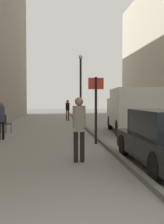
{
  "coord_description": "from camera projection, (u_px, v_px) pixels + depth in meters",
  "views": [
    {
      "loc": [
        -0.31,
        -2.79,
        1.71
      ],
      "look_at": [
        0.9,
        9.37,
        1.19
      ],
      "focal_mm": 45.33,
      "sensor_mm": 36.0,
      "label": 1
    }
  ],
  "objects": [
    {
      "name": "delivery_van",
      "position": [
        131.0,
        109.0,
        14.76
      ],
      "size": [
        2.39,
        4.98,
        2.29
      ],
      "rotation": [
        0.0,
        0.0,
        -0.08
      ],
      "color": "silver",
      "rests_on": "ground_plane"
    },
    {
      "name": "ground_plane",
      "position": [
        60.0,
        133.0,
        14.81
      ],
      "size": [
        80.0,
        80.0,
        0.0
      ],
      "primitive_type": "plane",
      "color": "gray"
    },
    {
      "name": "street_sign_post",
      "position": [
        96.0,
        104.0,
        10.97
      ],
      "size": [
        0.6,
        0.1,
        2.6
      ],
      "rotation": [
        0.0,
        0.0,
        3.1
      ],
      "color": "black",
      "rests_on": "ground_plane"
    },
    {
      "name": "cafe_chair_near_window",
      "position": [
        5.0,
        122.0,
        14.73
      ],
      "size": [
        0.62,
        0.62,
        0.94
      ],
      "rotation": [
        0.0,
        0.0,
        4.07
      ],
      "color": "black",
      "rests_on": "ground_plane"
    },
    {
      "name": "kerb_strip",
      "position": [
        90.0,
        131.0,
        14.96
      ],
      "size": [
        0.16,
        40.0,
        0.12
      ],
      "primitive_type": "cube",
      "color": "#615F5B",
      "rests_on": "ground_plane"
    },
    {
      "name": "pedestrian_main_foreground",
      "position": [
        1.0,
        118.0,
        12.14
      ],
      "size": [
        0.33,
        0.21,
        1.64
      ],
      "rotation": [
        0.0,
        0.0,
        0.12
      ],
      "color": "black",
      "rests_on": "ground_plane"
    },
    {
      "name": "pedestrian_far_crossing",
      "position": [
        68.0,
        109.0,
        23.45
      ],
      "size": [
        0.33,
        0.25,
        1.73
      ],
      "rotation": [
        0.0,
        0.0,
        3.46
      ],
      "color": "maroon",
      "rests_on": "ground_plane"
    },
    {
      "name": "pedestrian_mid_block",
      "position": [
        79.0,
        125.0,
        7.75
      ],
      "size": [
        0.36,
        0.23,
        1.79
      ],
      "rotation": [
        0.0,
        0.0,
        -0.03
      ],
      "color": "black",
      "rests_on": "ground_plane"
    },
    {
      "name": "lamp_post",
      "position": [
        81.0,
        85.0,
        19.18
      ],
      "size": [
        0.28,
        0.28,
        4.76
      ],
      "color": "black",
      "rests_on": "ground_plane"
    }
  ]
}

